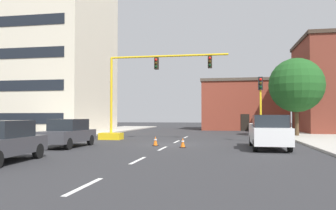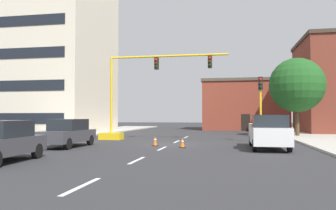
% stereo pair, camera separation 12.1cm
% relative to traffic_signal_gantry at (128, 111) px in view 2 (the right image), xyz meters
% --- Properties ---
extents(ground_plane, '(160.00, 160.00, 0.00)m').
position_rel_traffic_signal_gantry_xyz_m(ground_plane, '(4.25, -3.79, -2.33)').
color(ground_plane, '#2D2D30').
extents(sidewalk_left, '(6.00, 56.00, 0.14)m').
position_rel_traffic_signal_gantry_xyz_m(sidewalk_left, '(-7.55, 4.21, -2.26)').
color(sidewalk_left, '#B2ADA3').
rests_on(sidewalk_left, ground_plane).
extents(sidewalk_right, '(6.00, 56.00, 0.14)m').
position_rel_traffic_signal_gantry_xyz_m(sidewalk_right, '(16.05, 4.21, -2.26)').
color(sidewalk_right, '#B2ADA3').
rests_on(sidewalk_right, ground_plane).
extents(lane_stripe_seg_0, '(0.16, 2.40, 0.01)m').
position_rel_traffic_signal_gantry_xyz_m(lane_stripe_seg_0, '(4.25, -17.79, -2.32)').
color(lane_stripe_seg_0, silver).
rests_on(lane_stripe_seg_0, ground_plane).
extents(lane_stripe_seg_1, '(0.16, 2.40, 0.01)m').
position_rel_traffic_signal_gantry_xyz_m(lane_stripe_seg_1, '(4.25, -12.29, -2.32)').
color(lane_stripe_seg_1, silver).
rests_on(lane_stripe_seg_1, ground_plane).
extents(lane_stripe_seg_2, '(0.16, 2.40, 0.01)m').
position_rel_traffic_signal_gantry_xyz_m(lane_stripe_seg_2, '(4.25, -6.79, -2.32)').
color(lane_stripe_seg_2, silver).
rests_on(lane_stripe_seg_2, ground_plane).
extents(lane_stripe_seg_3, '(0.16, 2.40, 0.01)m').
position_rel_traffic_signal_gantry_xyz_m(lane_stripe_seg_3, '(4.25, -1.29, -2.32)').
color(lane_stripe_seg_3, silver).
rests_on(lane_stripe_seg_3, ground_plane).
extents(lane_stripe_seg_4, '(0.16, 2.40, 0.01)m').
position_rel_traffic_signal_gantry_xyz_m(lane_stripe_seg_4, '(4.25, 4.21, -2.32)').
color(lane_stripe_seg_4, silver).
rests_on(lane_stripe_seg_4, ground_plane).
extents(building_tall_left, '(12.82, 13.61, 23.97)m').
position_rel_traffic_signal_gantry_xyz_m(building_tall_left, '(-13.28, 11.51, 9.67)').
color(building_tall_left, beige).
rests_on(building_tall_left, ground_plane).
extents(building_brick_center, '(11.73, 9.68, 7.01)m').
position_rel_traffic_signal_gantry_xyz_m(building_brick_center, '(10.20, 23.58, 1.19)').
color(building_brick_center, brown).
rests_on(building_brick_center, ground_plane).
extents(traffic_signal_gantry, '(10.44, 1.20, 6.83)m').
position_rel_traffic_signal_gantry_xyz_m(traffic_signal_gantry, '(0.00, 0.00, 0.00)').
color(traffic_signal_gantry, yellow).
rests_on(traffic_signal_gantry, ground_plane).
extents(traffic_light_pole_right, '(0.32, 0.47, 4.80)m').
position_rel_traffic_signal_gantry_xyz_m(traffic_light_pole_right, '(10.43, -1.00, 1.20)').
color(traffic_light_pole_right, yellow).
rests_on(traffic_light_pole_right, ground_plane).
extents(tree_right_mid, '(5.03, 5.03, 7.31)m').
position_rel_traffic_signal_gantry_xyz_m(tree_right_mid, '(14.30, 6.28, 2.46)').
color(tree_right_mid, '#4C3823').
rests_on(tree_right_mid, ground_plane).
extents(pickup_truck_white, '(2.04, 5.41, 1.99)m').
position_rel_traffic_signal_gantry_xyz_m(pickup_truck_white, '(10.44, -5.88, -1.35)').
color(pickup_truck_white, white).
rests_on(pickup_truck_white, ground_plane).
extents(sedan_dark_gray_near_left, '(2.11, 4.60, 1.74)m').
position_rel_traffic_signal_gantry_xyz_m(sedan_dark_gray_near_left, '(-1.12, -14.02, -1.44)').
color(sedan_dark_gray_near_left, '#3D3D42').
rests_on(sedan_dark_gray_near_left, ground_plane).
extents(sedan_dark_gray_mid_left, '(1.91, 4.52, 1.74)m').
position_rel_traffic_signal_gantry_xyz_m(sedan_dark_gray_mid_left, '(-1.71, -6.95, -1.44)').
color(sedan_dark_gray_mid_left, '#3D3D42').
rests_on(sedan_dark_gray_mid_left, ground_plane).
extents(traffic_cone_roadside_a, '(0.36, 0.36, 0.61)m').
position_rel_traffic_signal_gantry_xyz_m(traffic_cone_roadside_a, '(5.36, -6.04, -2.03)').
color(traffic_cone_roadside_a, black).
rests_on(traffic_cone_roadside_a, ground_plane).
extents(traffic_cone_roadside_b, '(0.36, 0.36, 0.64)m').
position_rel_traffic_signal_gantry_xyz_m(traffic_cone_roadside_b, '(3.46, -5.19, -2.01)').
color(traffic_cone_roadside_b, black).
rests_on(traffic_cone_roadside_b, ground_plane).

